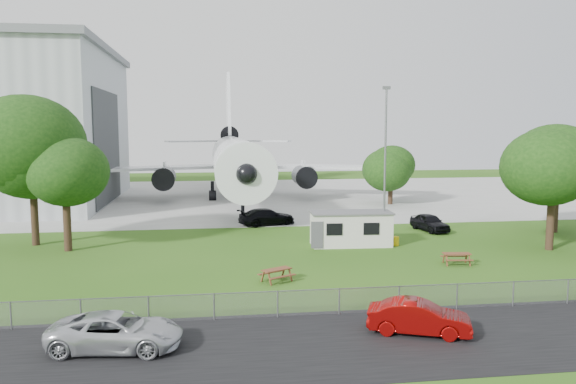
{
  "coord_description": "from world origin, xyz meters",
  "views": [
    {
      "loc": [
        -5.11,
        -35.21,
        8.98
      ],
      "look_at": [
        0.95,
        8.0,
        4.0
      ],
      "focal_mm": 35.0,
      "sensor_mm": 36.0,
      "label": 1
    }
  ],
  "objects": [
    {
      "name": "car_centre_sedan",
      "position": [
        3.86,
        -12.5,
        0.73
      ],
      "size": [
        4.7,
        3.06,
        1.46
      ],
      "primitive_type": "imported",
      "rotation": [
        0.0,
        0.0,
        1.2
      ],
      "color": "#930908",
      "rests_on": "ground"
    },
    {
      "name": "fence",
      "position": [
        0.0,
        -9.5,
        0.0
      ],
      "size": [
        58.0,
        0.04,
        1.3
      ],
      "primitive_type": "cube",
      "color": "gray",
      "rests_on": "ground"
    },
    {
      "name": "airliner",
      "position": [
        -2.0,
        35.86,
        5.27
      ],
      "size": [
        46.36,
        47.73,
        17.69
      ],
      "color": "white",
      "rests_on": "ground"
    },
    {
      "name": "tree_far_apron",
      "position": [
        16.02,
        28.28,
        4.27
      ],
      "size": [
        6.56,
        6.56,
        7.56
      ],
      "color": "#382619",
      "rests_on": "ground"
    },
    {
      "name": "concrete_apron",
      "position": [
        0.0,
        38.0,
        0.01
      ],
      "size": [
        120.0,
        46.0,
        0.03
      ],
      "primitive_type": "cube",
      "color": "#B7B7B2",
      "rests_on": "ground"
    },
    {
      "name": "tree_west_big",
      "position": [
        -18.49,
        9.65,
        7.31
      ],
      "size": [
        9.6,
        9.6,
        12.11
      ],
      "color": "#382619",
      "rests_on": "ground"
    },
    {
      "name": "tree_west_small",
      "position": [
        -15.5,
        7.14,
        5.67
      ],
      "size": [
        6.97,
        6.97,
        9.16
      ],
      "color": "#382619",
      "rests_on": "ground"
    },
    {
      "name": "asphalt_strip",
      "position": [
        0.0,
        -13.0,
        0.01
      ],
      "size": [
        120.0,
        8.0,
        0.02
      ],
      "primitive_type": "cube",
      "color": "black",
      "rests_on": "ground"
    },
    {
      "name": "tree_east_front",
      "position": [
        19.78,
        2.59,
        6.09
      ],
      "size": [
        7.45,
        7.45,
        9.83
      ],
      "color": "#382619",
      "rests_on": "ground"
    },
    {
      "name": "picnic_west",
      "position": [
        -1.3,
        -3.23,
        0.0
      ],
      "size": [
        2.3,
        2.19,
        0.76
      ],
      "primitive_type": null,
      "rotation": [
        0.0,
        0.0,
        0.51
      ],
      "color": "brown",
      "rests_on": "ground"
    },
    {
      "name": "picnic_east",
      "position": [
        11.0,
        -0.75,
        0.0
      ],
      "size": [
        1.98,
        1.72,
        0.76
      ],
      "primitive_type": null,
      "rotation": [
        0.0,
        0.0,
        -0.13
      ],
      "color": "brown",
      "rests_on": "ground"
    },
    {
      "name": "site_cabin",
      "position": [
        5.58,
        6.17,
        1.31
      ],
      "size": [
        6.81,
        2.99,
        2.62
      ],
      "color": "silver",
      "rests_on": "ground"
    },
    {
      "name": "car_ne_hatch",
      "position": [
        13.92,
        11.08,
        0.75
      ],
      "size": [
        2.57,
        4.64,
        1.49
      ],
      "primitive_type": "imported",
      "rotation": [
        0.0,
        0.0,
        0.19
      ],
      "color": "black",
      "rests_on": "ground"
    },
    {
      "name": "car_apron_van",
      "position": [
        0.09,
        16.05,
        0.77
      ],
      "size": [
        5.72,
        3.64,
        1.54
      ],
      "primitive_type": "imported",
      "rotation": [
        0.0,
        0.0,
        1.87
      ],
      "color": "black",
      "rests_on": "ground"
    },
    {
      "name": "lamp_mast",
      "position": [
        8.2,
        6.2,
        6.0
      ],
      "size": [
        0.16,
        0.16,
        12.0
      ],
      "primitive_type": "cylinder",
      "color": "slate",
      "rests_on": "ground"
    },
    {
      "name": "tree_east_back",
      "position": [
        24.45,
        9.11,
        6.05
      ],
      "size": [
        7.15,
        7.15,
        9.64
      ],
      "color": "#382619",
      "rests_on": "ground"
    },
    {
      "name": "car_west_estate",
      "position": [
        -8.97,
        -12.47,
        0.74
      ],
      "size": [
        5.62,
        3.13,
        1.49
      ],
      "primitive_type": "imported",
      "rotation": [
        0.0,
        0.0,
        1.44
      ],
      "color": "silver",
      "rests_on": "ground"
    },
    {
      "name": "ground",
      "position": [
        0.0,
        0.0,
        0.0
      ],
      "size": [
        160.0,
        160.0,
        0.0
      ],
      "primitive_type": "plane",
      "color": "#406D1E"
    }
  ]
}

